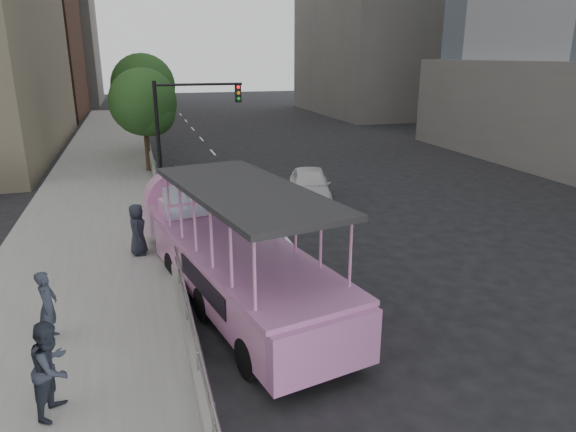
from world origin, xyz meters
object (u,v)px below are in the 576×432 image
street_tree_far (145,88)px  pedestrian_near (48,305)px  parking_sign (178,197)px  car (310,185)px  traffic_signal (183,117)px  street_tree_near (145,105)px  pedestrian_mid (52,368)px  duck_boat (226,251)px  pedestrian_far (137,229)px

street_tree_far → pedestrian_near: bearing=-97.2°
parking_sign → car: bearing=33.8°
traffic_signal → street_tree_far: (-1.40, 9.43, 0.81)m
parking_sign → street_tree_near: bearing=93.0°
car → traffic_signal: size_ratio=0.86×
pedestrian_mid → street_tree_near: bearing=12.8°
duck_boat → pedestrian_near: size_ratio=6.40×
pedestrian_mid → street_tree_near: (2.32, 19.93, 2.64)m
duck_boat → street_tree_far: 21.75m
duck_boat → pedestrian_mid: duck_boat is taller
car → street_tree_far: street_tree_far is taller
pedestrian_mid → traffic_signal: traffic_signal is taller
pedestrian_mid → parking_sign: bearing=0.5°
traffic_signal → street_tree_far: 9.57m
pedestrian_mid → pedestrian_far: (1.53, 7.38, -0.06)m
traffic_signal → street_tree_near: size_ratio=0.91×
pedestrian_mid → street_tree_far: bearing=13.9°
car → parking_sign: (-6.06, -4.06, 0.99)m
pedestrian_mid → car: bearing=-16.1°
pedestrian_far → traffic_signal: bearing=-9.7°
traffic_signal → parking_sign: bearing=-97.1°
pedestrian_mid → parking_sign: parking_sign is taller
traffic_signal → pedestrian_far: bearing=-104.7°
pedestrian_mid → street_tree_far: size_ratio=0.27×
street_tree_near → street_tree_far: bearing=88.1°
street_tree_near → car: bearing=-47.9°
street_tree_near → street_tree_far: (0.20, 6.00, 0.49)m
street_tree_near → duck_boat: bearing=-84.4°
pedestrian_near → street_tree_far: size_ratio=0.25×
street_tree_near → pedestrian_mid: bearing=-96.6°
pedestrian_near → parking_sign: (3.35, 5.81, 0.66)m
car → pedestrian_mid: pedestrian_mid is taller
traffic_signal → duck_boat: bearing=-90.4°
pedestrian_mid → parking_sign: 9.00m
car → pedestrian_far: 9.08m
pedestrian_near → street_tree_near: (2.75, 17.25, 2.72)m
pedestrian_mid → street_tree_near: 20.24m
duck_boat → parking_sign: size_ratio=3.66×
pedestrian_near → pedestrian_far: pedestrian_far is taller
pedestrian_far → pedestrian_mid: bearing=173.3°
duck_boat → pedestrian_near: bearing=-157.7°
car → pedestrian_near: size_ratio=2.79×
pedestrian_far → parking_sign: (1.39, 1.12, 0.63)m
duck_boat → pedestrian_mid: 5.86m
pedestrian_far → street_tree_far: size_ratio=0.26×
duck_boat → street_tree_far: bearing=93.5°
car → pedestrian_near: 13.64m
traffic_signal → street_tree_near: street_tree_near is taller
pedestrian_far → street_tree_far: (0.99, 18.55, 3.18)m
pedestrian_near → traffic_signal: bearing=-9.5°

